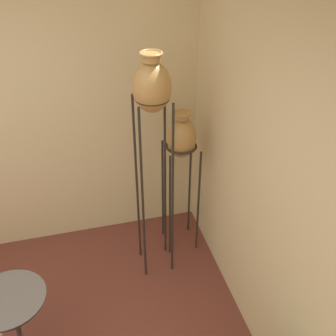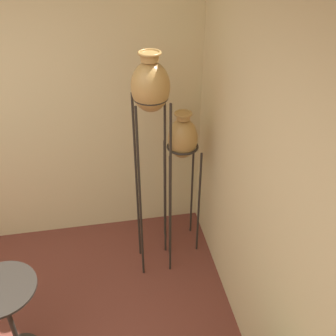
# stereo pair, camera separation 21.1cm
# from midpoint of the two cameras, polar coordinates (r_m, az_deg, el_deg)

# --- Properties ---
(wall_right) EXTENTS (0.06, 8.12, 2.70)m
(wall_right) POSITION_cam_midpoint_polar(r_m,az_deg,el_deg) (2.13, 19.82, -12.03)
(wall_right) COLOR beige
(wall_right) RESTS_ON ground_plane
(vase_stand_tall) EXTENTS (0.28, 0.28, 2.00)m
(vase_stand_tall) POSITION_cam_midpoint_polar(r_m,az_deg,el_deg) (2.87, -4.47, 10.38)
(vase_stand_tall) COLOR #28231E
(vase_stand_tall) RESTS_ON ground_plane
(vase_stand_medium) EXTENTS (0.29, 0.29, 1.42)m
(vase_stand_medium) POSITION_cam_midpoint_polar(r_m,az_deg,el_deg) (3.35, 0.15, 3.81)
(vase_stand_medium) COLOR #28231E
(vase_stand_medium) RESTS_ON ground_plane
(side_table) EXTENTS (0.48, 0.48, 0.72)m
(side_table) POSITION_cam_midpoint_polar(r_m,az_deg,el_deg) (3.03, -23.43, -19.35)
(side_table) COLOR #28231E
(side_table) RESTS_ON ground_plane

